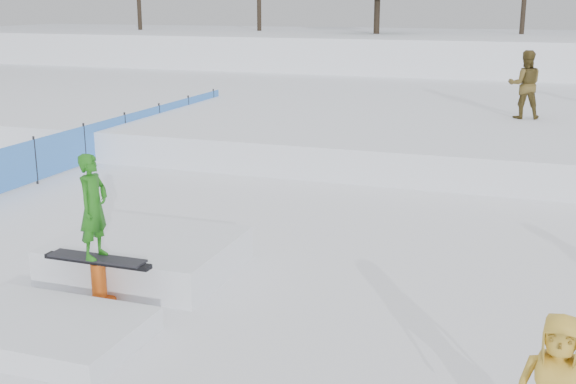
% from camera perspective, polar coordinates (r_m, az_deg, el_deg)
% --- Properties ---
extents(ground, '(120.00, 120.00, 0.00)m').
position_cam_1_polar(ground, '(10.25, -6.42, -8.45)').
color(ground, white).
extents(snow_berm, '(60.00, 14.00, 2.40)m').
position_cam_1_polar(snow_berm, '(38.78, 13.30, 10.30)').
color(snow_berm, white).
rests_on(snow_berm, ground).
extents(snow_midrise, '(50.00, 18.00, 0.80)m').
position_cam_1_polar(snow_midrise, '(25.07, 9.60, 6.33)').
color(snow_midrise, white).
rests_on(snow_midrise, ground).
extents(safety_fence, '(0.05, 16.00, 1.10)m').
position_cam_1_polar(safety_fence, '(18.77, -15.76, 3.60)').
color(safety_fence, '#3C7CDA').
rests_on(safety_fence, ground).
extents(walker_olive, '(1.05, 0.89, 1.91)m').
position_cam_1_polar(walker_olive, '(21.56, 18.21, 8.07)').
color(walker_olive, brown).
rests_on(walker_olive, snow_midrise).
extents(jib_rail_feature, '(2.60, 4.40, 2.11)m').
position_cam_1_polar(jib_rail_feature, '(10.70, -12.99, -5.96)').
color(jib_rail_feature, white).
rests_on(jib_rail_feature, ground).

